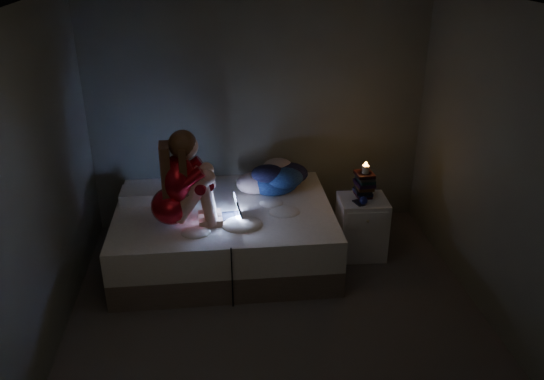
{
  "coord_description": "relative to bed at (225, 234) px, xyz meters",
  "views": [
    {
      "loc": [
        -0.45,
        -3.72,
        3.01
      ],
      "look_at": [
        0.05,
        1.0,
        0.8
      ],
      "focal_mm": 36.02,
      "sensor_mm": 36.0,
      "label": 1
    }
  ],
  "objects": [
    {
      "name": "ceiling",
      "position": [
        0.42,
        -1.1,
        2.32
      ],
      "size": [
        3.6,
        3.8,
        0.02
      ],
      "primitive_type": "cube",
      "color": "silver",
      "rests_on": "ground"
    },
    {
      "name": "nightstand",
      "position": [
        1.39,
        -0.05,
        0.02
      ],
      "size": [
        0.49,
        0.44,
        0.63
      ],
      "primitive_type": "cube",
      "rotation": [
        0.0,
        0.0,
        -0.03
      ],
      "color": "silver",
      "rests_on": "ground"
    },
    {
      "name": "wall_right",
      "position": [
        2.23,
        -1.1,
        1.01
      ],
      "size": [
        0.02,
        3.8,
        2.6
      ],
      "primitive_type": "cube",
      "color": "#5F6254",
      "rests_on": "ground"
    },
    {
      "name": "wall_back",
      "position": [
        0.42,
        0.81,
        1.01
      ],
      "size": [
        3.6,
        0.02,
        2.6
      ],
      "primitive_type": "cube",
      "color": "#5F6254",
      "rests_on": "ground"
    },
    {
      "name": "clothes_pile",
      "position": [
        0.53,
        0.33,
        0.46
      ],
      "size": [
        0.7,
        0.64,
        0.34
      ],
      "primitive_type": null,
      "rotation": [
        0.0,
        0.0,
        0.43
      ],
      "color": "#0F184E",
      "rests_on": "bed"
    },
    {
      "name": "wall_front",
      "position": [
        0.42,
        -3.01,
        1.01
      ],
      "size": [
        3.6,
        0.02,
        2.6
      ],
      "primitive_type": "cube",
      "color": "#5F6254",
      "rests_on": "ground"
    },
    {
      "name": "pillow",
      "position": [
        -0.81,
        0.25,
        0.35
      ],
      "size": [
        0.42,
        0.3,
        0.12
      ],
      "primitive_type": "cube",
      "color": "white",
      "rests_on": "bed"
    },
    {
      "name": "phone",
      "position": [
        1.32,
        -0.14,
        0.34
      ],
      "size": [
        0.11,
        0.16,
        0.01
      ],
      "primitive_type": "cube",
      "rotation": [
        0.0,
        0.0,
        0.34
      ],
      "color": "black",
      "rests_on": "nightstand"
    },
    {
      "name": "book_stack",
      "position": [
        1.41,
        0.01,
        0.46
      ],
      "size": [
        0.19,
        0.25,
        0.23
      ],
      "primitive_type": null,
      "color": "black",
      "rests_on": "nightstand"
    },
    {
      "name": "floor",
      "position": [
        0.42,
        -1.1,
        -0.3
      ],
      "size": [
        3.6,
        3.8,
        0.02
      ],
      "primitive_type": "cube",
      "color": "#504743",
      "rests_on": "ground"
    },
    {
      "name": "woman",
      "position": [
        -0.48,
        -0.29,
        0.75
      ],
      "size": [
        0.59,
        0.41,
        0.92
      ],
      "primitive_type": null,
      "rotation": [
        0.0,
        0.0,
        0.06
      ],
      "color": "maroon",
      "rests_on": "bed"
    },
    {
      "name": "wall_left",
      "position": [
        -1.39,
        -1.1,
        1.01
      ],
      "size": [
        0.02,
        3.8,
        2.6
      ],
      "primitive_type": "cube",
      "color": "#5F6254",
      "rests_on": "ground"
    },
    {
      "name": "blue_orb",
      "position": [
        1.37,
        -0.16,
        0.38
      ],
      "size": [
        0.08,
        0.08,
        0.08
      ],
      "primitive_type": "sphere",
      "color": "#12164E",
      "rests_on": "nightstand"
    },
    {
      "name": "candle",
      "position": [
        1.41,
        0.01,
        0.61
      ],
      "size": [
        0.07,
        0.07,
        0.08
      ],
      "primitive_type": "cylinder",
      "color": "beige",
      "rests_on": "book_stack"
    },
    {
      "name": "laptop",
      "position": [
        -0.01,
        -0.24,
        0.41
      ],
      "size": [
        0.36,
        0.26,
        0.24
      ],
      "primitive_type": null,
      "rotation": [
        0.0,
        0.0,
        0.07
      ],
      "color": "black",
      "rests_on": "bed"
    },
    {
      "name": "bed",
      "position": [
        0.0,
        0.0,
        0.0
      ],
      "size": [
        2.12,
        1.59,
        0.58
      ],
      "primitive_type": null,
      "color": "beige",
      "rests_on": "ground"
    }
  ]
}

